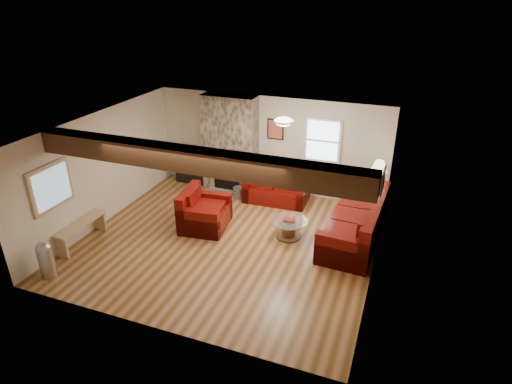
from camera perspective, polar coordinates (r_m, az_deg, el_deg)
room at (r=8.57m, az=-4.05°, el=0.53°), size 8.00×8.00×8.00m
oak_beam at (r=7.13m, az=-8.43°, el=4.26°), size 6.00×0.36×0.38m
chimney_breast at (r=11.07m, az=-3.50°, el=6.27°), size 1.40×0.67×2.50m
back_window at (r=10.48m, az=8.88°, el=6.80°), size 0.90×0.08×1.10m
hatch_window at (r=9.02m, az=-25.64°, el=0.63°), size 0.08×1.00×0.90m
ceiling_dome at (r=8.64m, az=3.71°, el=9.19°), size 0.40×0.40×0.18m
artwork_back at (r=10.72m, az=2.61°, el=8.35°), size 0.42×0.06×0.52m
artwork_right at (r=7.99m, az=16.54°, el=1.47°), size 0.06×0.55×0.42m
sofa_three at (r=9.20m, az=13.02°, el=-3.68°), size 1.17×2.51×0.95m
loveseat at (r=10.69m, az=2.79°, el=0.90°), size 1.58×0.95×0.82m
armchair_red at (r=9.54m, az=-6.84°, el=-2.30°), size 1.07×1.19×0.88m
coffee_table at (r=9.24m, az=4.39°, el=-4.87°), size 0.82×0.82×0.43m
tv_cabinet at (r=11.94m, az=-8.30°, el=2.42°), size 0.93×0.37×0.46m
television at (r=11.77m, az=-8.44°, el=4.45°), size 0.76×0.10×0.44m
floor_lamp at (r=9.91m, az=16.06°, el=2.91°), size 0.37×0.37×1.43m
pine_bench at (r=9.69m, az=-22.18°, el=-5.07°), size 0.30×1.27×0.47m
pedal_bin at (r=8.84m, az=-26.18°, el=-8.03°), size 0.36×0.36×0.73m
coal_bucket at (r=10.92m, az=-2.31°, el=-0.08°), size 0.31×0.31×0.29m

